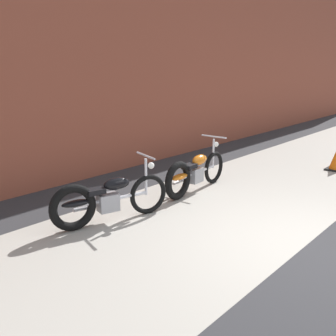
# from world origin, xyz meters

# --- Properties ---
(ground_plane) EXTENTS (80.00, 80.00, 0.00)m
(ground_plane) POSITION_xyz_m (0.00, 0.00, 0.00)
(ground_plane) COLOR #2D2D30
(sidewalk_slab) EXTENTS (36.00, 3.50, 0.01)m
(sidewalk_slab) POSITION_xyz_m (0.00, 1.75, 0.00)
(sidewalk_slab) COLOR #9E998E
(sidewalk_slab) RESTS_ON ground
(brick_building_wall) EXTENTS (36.00, 0.50, 5.73)m
(brick_building_wall) POSITION_xyz_m (0.00, 5.20, 2.86)
(brick_building_wall) COLOR brown
(brick_building_wall) RESTS_ON ground
(motorcycle_black) EXTENTS (1.96, 0.79, 1.03)m
(motorcycle_black) POSITION_xyz_m (-1.37, 2.71, 0.40)
(motorcycle_black) COLOR black
(motorcycle_black) RESTS_ON ground
(motorcycle_orange) EXTENTS (2.01, 0.58, 1.03)m
(motorcycle_orange) POSITION_xyz_m (0.76, 2.62, 0.40)
(motorcycle_orange) COLOR black
(motorcycle_orange) RESTS_ON ground
(traffic_cone) EXTENTS (0.40, 0.40, 0.55)m
(traffic_cone) POSITION_xyz_m (4.36, 1.11, 0.25)
(traffic_cone) COLOR orange
(traffic_cone) RESTS_ON ground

